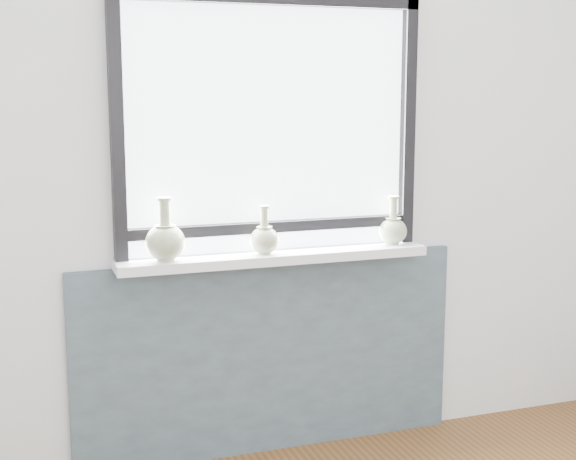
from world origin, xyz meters
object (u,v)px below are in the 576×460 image
object	(u,v)px
windowsill	(275,257)
vase_b	(264,238)
vase_a	(165,240)
vase_c	(393,229)

from	to	relation	value
windowsill	vase_b	bearing A→B (deg)	-164.85
vase_a	vase_c	distance (m)	1.00
vase_a	vase_b	size ratio (longest dim) A/B	1.26
windowsill	vase_b	distance (m)	0.10
windowsill	vase_a	distance (m)	0.47
vase_a	windowsill	bearing A→B (deg)	1.67
vase_a	vase_b	world-z (taller)	vase_a
vase_c	windowsill	bearing A→B (deg)	-179.36
windowsill	vase_c	bearing A→B (deg)	0.64
vase_b	vase_c	distance (m)	0.60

